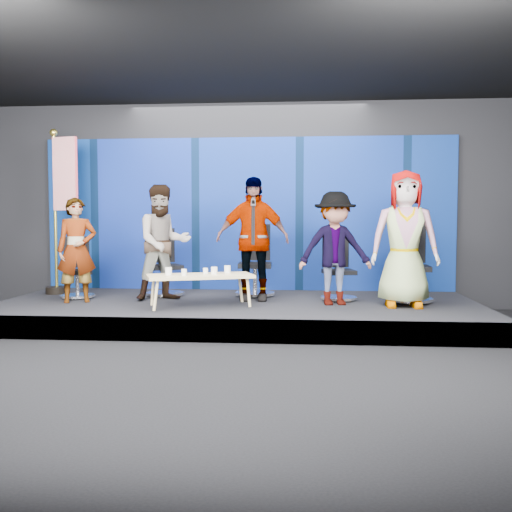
# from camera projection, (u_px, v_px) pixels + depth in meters

# --- Properties ---
(ground) EXTENTS (10.00, 10.00, 0.00)m
(ground) POSITION_uv_depth(u_px,v_px,m) (210.00, 364.00, 5.94)
(ground) COLOR black
(ground) RESTS_ON ground
(room_walls) EXTENTS (10.02, 8.02, 3.51)m
(room_walls) POSITION_uv_depth(u_px,v_px,m) (209.00, 128.00, 5.79)
(room_walls) COLOR black
(room_walls) RESTS_ON ground
(riser) EXTENTS (7.00, 3.00, 0.30)m
(riser) POSITION_uv_depth(u_px,v_px,m) (238.00, 311.00, 8.42)
(riser) COLOR black
(riser) RESTS_ON ground
(backdrop) EXTENTS (7.00, 0.08, 2.60)m
(backdrop) POSITION_uv_depth(u_px,v_px,m) (247.00, 214.00, 9.77)
(backdrop) COLOR navy
(backdrop) RESTS_ON riser
(chair_a) EXTENTS (0.70, 0.70, 0.94)m
(chair_a) POSITION_uv_depth(u_px,v_px,m) (77.00, 278.00, 8.78)
(chair_a) COLOR silver
(chair_a) RESTS_ON riser
(panelist_a) EXTENTS (0.66, 0.56, 1.52)m
(panelist_a) POSITION_uv_depth(u_px,v_px,m) (77.00, 250.00, 8.28)
(panelist_a) COLOR black
(panelist_a) RESTS_ON riser
(chair_b) EXTENTS (0.81, 0.81, 1.07)m
(chair_b) POSITION_uv_depth(u_px,v_px,m) (164.00, 274.00, 9.04)
(chair_b) COLOR silver
(chair_b) RESTS_ON riser
(panelist_b) EXTENTS (1.05, 0.97, 1.73)m
(panelist_b) POSITION_uv_depth(u_px,v_px,m) (163.00, 242.00, 8.51)
(panelist_b) COLOR black
(panelist_b) RESTS_ON riser
(chair_c) EXTENTS (0.66, 0.66, 1.13)m
(chair_c) POSITION_uv_depth(u_px,v_px,m) (255.00, 272.00, 9.02)
(chair_c) COLOR silver
(chair_c) RESTS_ON riser
(panelist_c) EXTENTS (1.09, 0.49, 1.84)m
(panelist_c) POSITION_uv_depth(u_px,v_px,m) (252.00, 239.00, 8.48)
(panelist_c) COLOR black
(panelist_c) RESTS_ON riser
(chair_d) EXTENTS (0.65, 0.65, 0.99)m
(chair_d) POSITION_uv_depth(u_px,v_px,m) (338.00, 278.00, 8.55)
(chair_d) COLOR silver
(chair_d) RESTS_ON riser
(panelist_d) EXTENTS (1.12, 0.77, 1.60)m
(panelist_d) POSITION_uv_depth(u_px,v_px,m) (335.00, 248.00, 8.03)
(panelist_d) COLOR black
(panelist_d) RESTS_ON riser
(chair_e) EXTENTS (0.69, 0.69, 1.16)m
(chair_e) POSITION_uv_depth(u_px,v_px,m) (410.00, 276.00, 8.34)
(chair_e) COLOR silver
(chair_e) RESTS_ON riser
(panelist_e) EXTENTS (0.95, 0.65, 1.88)m
(panelist_e) POSITION_uv_depth(u_px,v_px,m) (405.00, 239.00, 7.84)
(panelist_e) COLOR black
(panelist_e) RESTS_ON riser
(coffee_table) EXTENTS (1.56, 1.06, 0.44)m
(coffee_table) POSITION_uv_depth(u_px,v_px,m) (200.00, 277.00, 7.90)
(coffee_table) COLOR tan
(coffee_table) RESTS_ON riser
(mug_a) EXTENTS (0.09, 0.09, 0.11)m
(mug_a) POSITION_uv_depth(u_px,v_px,m) (168.00, 271.00, 7.82)
(mug_a) COLOR silver
(mug_a) RESTS_ON coffee_table
(mug_b) EXTENTS (0.07, 0.07, 0.09)m
(mug_b) POSITION_uv_depth(u_px,v_px,m) (184.00, 272.00, 7.76)
(mug_b) COLOR silver
(mug_b) RESTS_ON coffee_table
(mug_c) EXTENTS (0.07, 0.07, 0.08)m
(mug_c) POSITION_uv_depth(u_px,v_px,m) (206.00, 271.00, 7.99)
(mug_c) COLOR silver
(mug_c) RESTS_ON coffee_table
(mug_d) EXTENTS (0.09, 0.09, 0.10)m
(mug_d) POSITION_uv_depth(u_px,v_px,m) (214.00, 271.00, 7.93)
(mug_d) COLOR silver
(mug_d) RESTS_ON coffee_table
(mug_e) EXTENTS (0.09, 0.09, 0.11)m
(mug_e) POSITION_uv_depth(u_px,v_px,m) (227.00, 269.00, 8.11)
(mug_e) COLOR silver
(mug_e) RESTS_ON coffee_table
(flag_stand) EXTENTS (0.60, 0.35, 2.66)m
(flag_stand) POSITION_uv_depth(u_px,v_px,m) (62.00, 207.00, 9.15)
(flag_stand) COLOR black
(flag_stand) RESTS_ON riser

